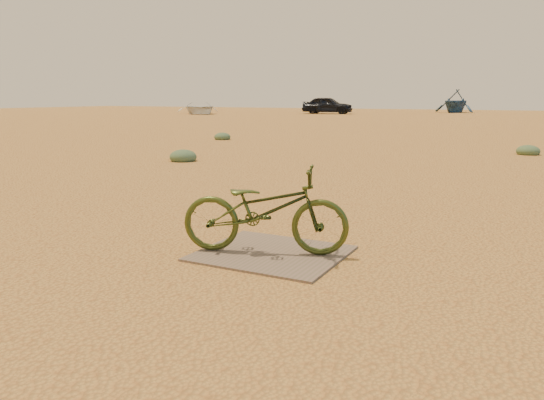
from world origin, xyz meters
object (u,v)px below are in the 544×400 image
at_px(bicycle, 265,210).
at_px(car, 328,105).
at_px(boat_near_left, 199,108).
at_px(plywood_board, 272,253).
at_px(boat_far_left, 456,101).

distance_m(bicycle, car, 42.38).
relative_size(car, boat_near_left, 0.87).
xyz_separation_m(plywood_board, boat_far_left, (-5.60, 48.22, 1.07)).
height_order(car, boat_near_left, car).
xyz_separation_m(bicycle, boat_near_left, (-24.46, 33.80, 0.08)).
bearing_deg(bicycle, boat_near_left, 16.82).
height_order(bicycle, car, car).
height_order(plywood_board, boat_near_left, boat_near_left).
distance_m(plywood_board, bicycle, 0.44).
relative_size(bicycle, car, 0.37).
bearing_deg(boat_near_left, plywood_board, -93.67).
height_order(plywood_board, boat_far_left, boat_far_left).
xyz_separation_m(bicycle, boat_far_left, (-5.54, 48.25, 0.64)).
height_order(car, boat_far_left, boat_far_left).
bearing_deg(bicycle, car, 1.59).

